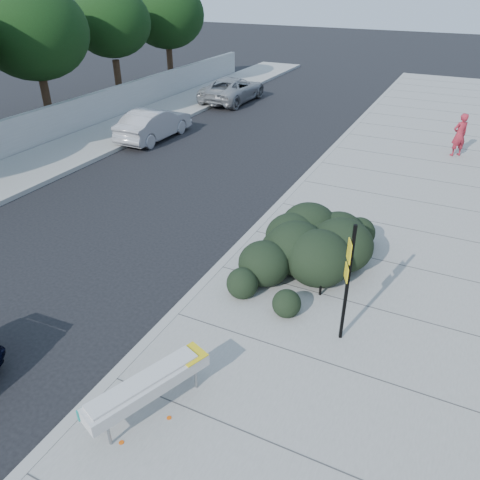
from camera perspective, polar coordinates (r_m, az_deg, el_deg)
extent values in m
plane|color=black|center=(10.14, -8.00, -9.41)|extent=(120.00, 120.00, 0.00)
cube|color=gray|center=(13.03, 26.62, -2.54)|extent=(11.20, 50.00, 0.15)
cube|color=gray|center=(19.22, -24.01, 8.12)|extent=(3.00, 50.00, 0.15)
cube|color=#9E9E99|center=(13.80, 3.32, 2.71)|extent=(0.22, 50.00, 0.17)
cube|color=#9E9E99|center=(18.14, -20.83, 7.59)|extent=(0.22, 50.00, 0.17)
cylinder|color=#332114|center=(23.61, -22.40, 15.06)|extent=(0.36, 0.36, 2.40)
ellipsoid|color=black|center=(23.14, -23.92, 22.18)|extent=(4.60, 4.60, 3.91)
cylinder|color=#332114|center=(27.13, -14.58, 17.97)|extent=(0.36, 0.36, 2.40)
ellipsoid|color=black|center=(26.72, -15.46, 24.24)|extent=(4.00, 4.00, 3.40)
cylinder|color=#332114|center=(31.06, -8.48, 19.97)|extent=(0.36, 0.36, 2.40)
ellipsoid|color=black|center=(30.70, -8.93, 25.48)|extent=(4.40, 4.40, 3.74)
cylinder|color=gray|center=(8.01, -16.72, -20.57)|extent=(0.05, 0.05, 0.41)
cylinder|color=gray|center=(7.83, -15.67, -21.88)|extent=(0.05, 0.05, 0.41)
cylinder|color=gray|center=(8.50, -6.65, -15.41)|extent=(0.05, 0.05, 0.41)
cylinder|color=gray|center=(8.34, -5.41, -16.47)|extent=(0.05, 0.05, 0.41)
cylinder|color=gray|center=(8.09, -11.59, -17.14)|extent=(0.63, 1.54, 0.04)
cylinder|color=gray|center=(7.92, -10.41, -18.33)|extent=(0.63, 1.54, 0.04)
cube|color=#B2B2B2|center=(7.90, -11.11, -17.02)|extent=(1.19, 2.16, 0.23)
cube|color=yellow|center=(8.13, -6.03, -13.67)|extent=(0.57, 0.56, 0.02)
cube|color=teal|center=(7.78, -18.35, -19.26)|extent=(0.14, 0.25, 0.20)
cylinder|color=black|center=(10.36, 9.91, -4.71)|extent=(0.06, 0.06, 0.84)
cylinder|color=black|center=(10.80, 10.72, -3.23)|extent=(0.06, 0.06, 0.84)
cylinder|color=black|center=(10.35, 10.53, -2.03)|extent=(0.06, 0.54, 0.06)
cube|color=black|center=(8.81, 12.95, -5.35)|extent=(0.08, 0.08, 2.50)
cube|color=yellow|center=(8.42, 13.17, -1.34)|extent=(0.14, 0.27, 0.40)
cube|color=yellow|center=(8.66, 12.83, -3.90)|extent=(0.13, 0.25, 0.31)
ellipsoid|color=black|center=(11.14, 8.41, 0.17)|extent=(2.52, 4.28, 1.52)
imported|color=#B0AFB4|center=(21.21, -10.44, 13.74)|extent=(1.43, 3.99, 1.31)
imported|color=#95979A|center=(27.53, -0.87, 17.89)|extent=(2.27, 4.83, 1.34)
imported|color=maroon|center=(20.14, 25.19, 11.53)|extent=(0.71, 0.69, 1.65)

